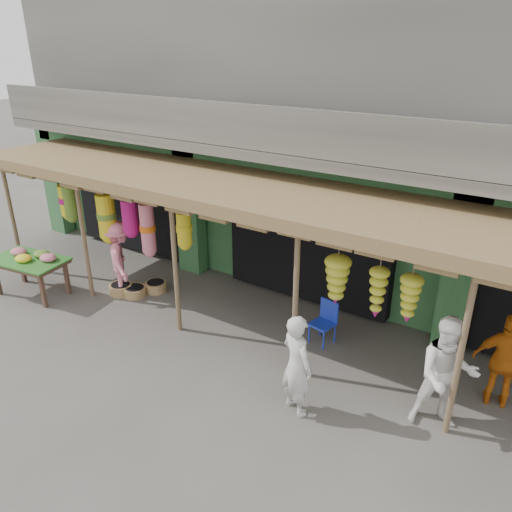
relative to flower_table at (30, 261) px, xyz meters
The scene contains 12 objects.
ground 5.25m from the flower_table, ahead, with size 80.00×80.00×0.00m, color #514C47.
building 8.06m from the flower_table, 47.83° to the left, with size 16.40×6.80×7.00m.
awning 5.50m from the flower_table, 17.83° to the left, with size 14.00×2.70×2.79m.
flower_table is the anchor object (origin of this frame).
blue_chair 6.40m from the flower_table, 15.91° to the left, with size 0.46×0.47×0.82m.
basket_left 1.99m from the flower_table, 33.16° to the left, with size 0.50×0.50×0.21m, color #906441.
basket_mid 2.31m from the flower_table, 30.52° to the left, with size 0.49×0.49×0.19m, color #A46D49.
basket_right 2.71m from the flower_table, 35.29° to the left, with size 0.47×0.47×0.21m, color #906143.
person_front 6.60m from the flower_table, ahead, with size 0.59×0.39×1.63m, color silver.
person_right 8.52m from the flower_table, ahead, with size 0.86×0.67×1.76m, color white.
person_vendor 9.27m from the flower_table, 10.10° to the left, with size 0.91×0.38×1.55m, color #CC6713.
person_shopper 1.95m from the flower_table, 33.47° to the left, with size 1.07×0.62×1.66m, color pink.
Camera 1 is at (4.22, -6.32, 5.20)m, focal length 35.00 mm.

